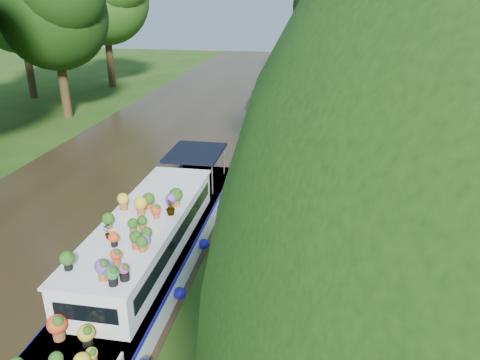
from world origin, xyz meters
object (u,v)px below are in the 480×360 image
plant_boat (148,249)px  sandwich_board (224,341)px  second_boat (265,97)px  pedestrian_pink (300,84)px

plant_boat → sandwich_board: bearing=-45.3°
plant_boat → second_boat: (0.50, 21.76, -0.36)m
second_boat → pedestrian_pink: size_ratio=3.46×
plant_boat → pedestrian_pink: (2.75, 24.90, 0.08)m
plant_boat → pedestrian_pink: 25.05m
second_boat → sandwich_board: bearing=-84.1°
sandwich_board → pedestrian_pink: bearing=111.0°
second_boat → plant_boat: bearing=-90.5°
pedestrian_pink → sandwich_board: bearing=-113.5°
sandwich_board → second_boat: bearing=116.2°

